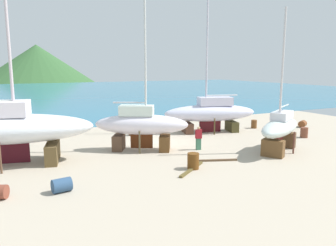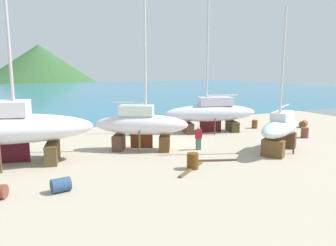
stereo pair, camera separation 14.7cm
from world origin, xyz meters
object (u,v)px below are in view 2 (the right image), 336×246
(sailboat_small_center, at_px, (141,125))
(barrel_by_slipway, at_px, (303,124))
(barrel_rust_mid, at_px, (61,185))
(barrel_tipped_left, at_px, (133,130))
(barrel_tar_black, at_px, (305,133))
(sailboat_far_slipway, at_px, (211,112))
(worker, at_px, (199,138))
(barrel_ochre, at_px, (193,161))
(barrel_blue_faded, at_px, (255,124))
(sailboat_large_starboard, at_px, (280,128))
(sailboat_mid_port, at_px, (6,128))

(sailboat_small_center, relative_size, barrel_by_slipway, 12.20)
(barrel_rust_mid, bearing_deg, barrel_tipped_left, 55.06)
(sailboat_small_center, height_order, barrel_rust_mid, sailboat_small_center)
(barrel_tar_black, bearing_deg, sailboat_far_slipway, 136.03)
(sailboat_small_center, xyz_separation_m, barrel_rust_mid, (-6.34, -5.73, -1.50))
(sailboat_far_slipway, height_order, worker, sailboat_far_slipway)
(barrel_tar_black, height_order, barrel_ochre, barrel_ochre)
(barrel_blue_faded, xyz_separation_m, barrel_ochre, (-11.85, -8.46, 0.07))
(barrel_blue_faded, bearing_deg, barrel_by_slipway, -20.54)
(sailboat_large_starboard, distance_m, barrel_by_slipway, 10.94)
(barrel_by_slipway, bearing_deg, barrel_ochre, -157.76)
(barrel_blue_faded, relative_size, barrel_rust_mid, 0.92)
(sailboat_small_center, bearing_deg, barrel_blue_faded, 43.18)
(sailboat_large_starboard, height_order, barrel_rust_mid, sailboat_large_starboard)
(sailboat_far_slipway, relative_size, sailboat_large_starboard, 1.32)
(barrel_blue_faded, relative_size, barrel_tipped_left, 0.84)
(barrel_tipped_left, bearing_deg, sailboat_small_center, -103.53)
(barrel_rust_mid, bearing_deg, worker, 21.76)
(sailboat_far_slipway, bearing_deg, sailboat_small_center, 37.82)
(barrel_tar_black, xyz_separation_m, barrel_tipped_left, (-12.57, 7.26, 0.05))
(sailboat_mid_port, bearing_deg, barrel_rust_mid, -57.42)
(sailboat_far_slipway, distance_m, worker, 6.78)
(barrel_by_slipway, height_order, barrel_tipped_left, barrel_tipped_left)
(worker, bearing_deg, barrel_tipped_left, 28.96)
(sailboat_mid_port, height_order, barrel_by_slipway, sailboat_mid_port)
(barrel_blue_faded, relative_size, barrel_ochre, 0.86)
(barrel_by_slipway, height_order, barrel_blue_faded, barrel_blue_faded)
(barrel_blue_faded, bearing_deg, barrel_rust_mid, -155.48)
(barrel_rust_mid, bearing_deg, sailboat_mid_port, 109.74)
(barrel_tar_black, xyz_separation_m, barrel_rust_mid, (-20.14, -3.59, -0.09))
(worker, bearing_deg, barrel_tar_black, -83.26)
(sailboat_far_slipway, xyz_separation_m, barrel_ochre, (-7.02, -8.76, -1.33))
(sailboat_far_slipway, distance_m, barrel_rust_mid, 17.12)
(worker, xyz_separation_m, barrel_tar_black, (10.10, -0.42, -0.45))
(sailboat_mid_port, distance_m, sailboat_far_slipway, 16.91)
(sailboat_far_slipway, bearing_deg, sailboat_large_starboard, 108.05)
(barrel_tar_black, distance_m, barrel_by_slipway, 5.10)
(sailboat_far_slipway, height_order, sailboat_large_starboard, sailboat_far_slipway)
(barrel_ochre, distance_m, barrel_rust_mid, 7.42)
(barrel_by_slipway, bearing_deg, barrel_tipped_left, 166.92)
(sailboat_small_center, distance_m, barrel_rust_mid, 8.68)
(sailboat_far_slipway, bearing_deg, worker, 64.41)
(barrel_ochre, height_order, barrel_tipped_left, barrel_tipped_left)
(sailboat_far_slipway, xyz_separation_m, barrel_rust_mid, (-14.44, -9.09, -1.46))
(sailboat_small_center, xyz_separation_m, barrel_blue_faded, (12.92, 3.06, -1.44))
(sailboat_mid_port, distance_m, worker, 12.51)
(sailboat_mid_port, xyz_separation_m, barrel_tar_black, (22.35, -2.57, -1.79))
(sailboat_mid_port, distance_m, barrel_blue_faded, 21.71)
(barrel_by_slipway, bearing_deg, worker, -167.56)
(sailboat_small_center, relative_size, barrel_tipped_left, 11.04)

